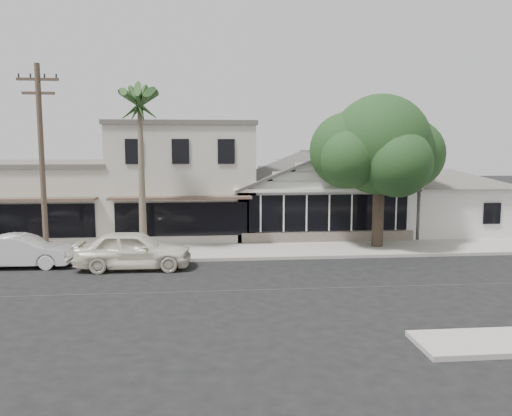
{
  "coord_description": "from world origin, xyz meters",
  "views": [
    {
      "loc": [
        -1.52,
        -18.09,
        5.35
      ],
      "look_at": [
        0.75,
        6.0,
        2.36
      ],
      "focal_mm": 35.0,
      "sensor_mm": 36.0,
      "label": 1
    }
  ],
  "objects": [
    {
      "name": "ground",
      "position": [
        0.0,
        0.0,
        0.0
      ],
      "size": [
        140.0,
        140.0,
        0.0
      ],
      "primitive_type": "plane",
      "color": "black",
      "rests_on": "ground"
    },
    {
      "name": "sidewalk_north",
      "position": [
        -8.0,
        6.75,
        0.07
      ],
      "size": [
        90.0,
        3.5,
        0.15
      ],
      "primitive_type": "cube",
      "color": "#9E9991",
      "rests_on": "ground"
    },
    {
      "name": "corner_shop",
      "position": [
        5.0,
        12.47,
        2.62
      ],
      "size": [
        10.4,
        8.6,
        5.1
      ],
      "color": "beige",
      "rests_on": "ground"
    },
    {
      "name": "side_cottage",
      "position": [
        13.2,
        11.5,
        1.5
      ],
      "size": [
        6.0,
        6.0,
        3.0
      ],
      "primitive_type": "cube",
      "color": "beige",
      "rests_on": "ground"
    },
    {
      "name": "row_building_near",
      "position": [
        -3.0,
        13.5,
        3.25
      ],
      "size": [
        8.0,
        10.0,
        6.5
      ],
      "primitive_type": "cube",
      "color": "beige",
      "rests_on": "ground"
    },
    {
      "name": "row_building_midnear",
      "position": [
        -12.0,
        13.5,
        2.1
      ],
      "size": [
        10.0,
        10.0,
        4.2
      ],
      "primitive_type": "cube",
      "color": "beige",
      "rests_on": "ground"
    },
    {
      "name": "utility_pole",
      "position": [
        -9.0,
        5.2,
        4.79
      ],
      "size": [
        1.8,
        0.24,
        9.0
      ],
      "color": "brown",
      "rests_on": "ground"
    },
    {
      "name": "car_0",
      "position": [
        -4.86,
        3.82,
        0.85
      ],
      "size": [
        5.03,
        2.1,
        1.7
      ],
      "primitive_type": "imported",
      "rotation": [
        0.0,
        0.0,
        1.55
      ],
      "color": "silver",
      "rests_on": "ground"
    },
    {
      "name": "car_1",
      "position": [
        -9.86,
        4.6,
        0.73
      ],
      "size": [
        4.46,
        1.66,
        1.46
      ],
      "primitive_type": "imported",
      "rotation": [
        0.0,
        0.0,
        1.54
      ],
      "color": "silver",
      "rests_on": "ground"
    },
    {
      "name": "shade_tree",
      "position": [
        7.2,
        7.24,
        5.28
      ],
      "size": [
        7.23,
        6.54,
        8.03
      ],
      "rotation": [
        0.0,
        0.0,
        0.34
      ],
      "color": "#433329",
      "rests_on": "ground"
    },
    {
      "name": "palm_east",
      "position": [
        -4.78,
        6.53,
        7.42
      ],
      "size": [
        2.65,
        2.65,
        8.65
      ],
      "color": "#726651",
      "rests_on": "ground"
    }
  ]
}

